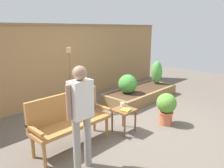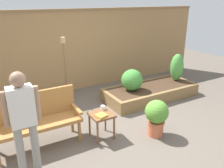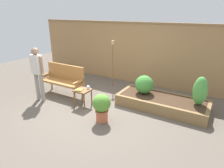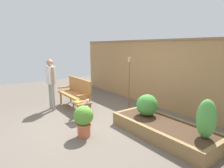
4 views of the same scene
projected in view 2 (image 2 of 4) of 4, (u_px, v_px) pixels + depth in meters
The scene contains 12 objects.
ground_plane at pixel (122, 133), 4.42m from camera, with size 14.00×14.00×0.00m, color #60564C.
fence_back at pixel (71, 51), 6.15m from camera, with size 8.40×0.14×2.16m.
garden_bench at pixel (36, 116), 3.90m from camera, with size 1.44×0.48×0.94m.
side_table at pixel (102, 118), 4.15m from camera, with size 0.40×0.40×0.48m.
cup_on_table at pixel (103, 108), 4.25m from camera, with size 0.11×0.08×0.08m.
book_on_table at pixel (101, 115), 4.02m from camera, with size 0.17×0.17×0.03m, color gold.
potted_boxwood at pixel (156, 115), 4.22m from camera, with size 0.43×0.43×0.70m.
raised_planter_bed at pixel (150, 92), 5.94m from camera, with size 2.40×1.00×0.30m.
shrub_near_bench at pixel (132, 80), 5.57m from camera, with size 0.52×0.52×0.52m.
shrub_far_corner at pixel (177, 67), 6.21m from camera, with size 0.35×0.35×0.73m.
tiki_torch at pixel (64, 59), 5.26m from camera, with size 0.10×0.10×1.60m.
person_by_bench at pixel (23, 117), 3.06m from camera, with size 0.47×0.20×1.56m.
Camera 2 is at (-2.07, -3.22, 2.41)m, focal length 37.27 mm.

